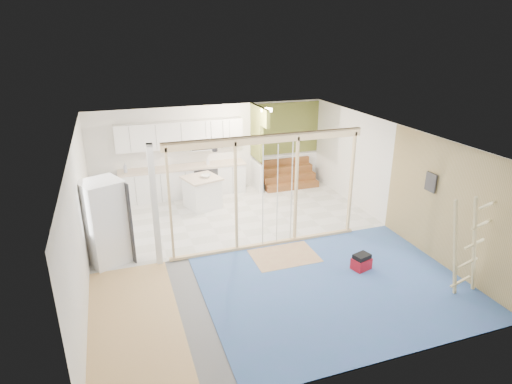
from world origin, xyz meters
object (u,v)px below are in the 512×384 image
object	(u,v)px
fridge	(105,222)
toolbox	(361,262)
island	(202,193)
ladder	(467,246)

from	to	relation	value
fridge	toolbox	world-z (taller)	fridge
island	toolbox	bearing A→B (deg)	-77.50
toolbox	ladder	size ratio (longest dim) A/B	0.22
island	toolbox	world-z (taller)	island
fridge	toolbox	size ratio (longest dim) A/B	4.23
fridge	ladder	world-z (taller)	ladder
toolbox	ladder	world-z (taller)	ladder
toolbox	ladder	distance (m)	2.02
fridge	ladder	bearing A→B (deg)	-52.95
toolbox	ladder	xyz separation A→B (m)	(1.25, -1.36, 0.84)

